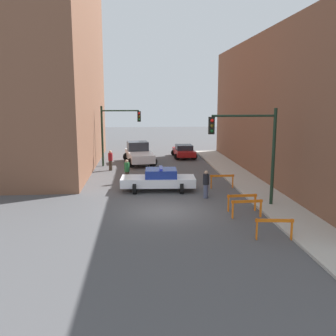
{
  "coord_description": "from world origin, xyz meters",
  "views": [
    {
      "loc": [
        -1.35,
        -18.81,
        5.78
      ],
      "look_at": [
        0.62,
        5.33,
        1.31
      ],
      "focal_mm": 40.0,
      "sensor_mm": 36.0,
      "label": 1
    }
  ],
  "objects_px": {
    "pedestrian_crossing": "(127,171)",
    "pedestrian_sidewalk": "(206,184)",
    "parked_car_near": "(184,151)",
    "barrier_front": "(274,225)",
    "barrier_corner": "(222,179)",
    "white_truck": "(139,153)",
    "police_car": "(159,179)",
    "barrier_back": "(242,200)",
    "traffic_light_near": "(253,142)",
    "traffic_light_far": "(115,127)",
    "pedestrian_corner": "(110,160)",
    "barrier_mid": "(247,206)"
  },
  "relations": [
    {
      "from": "parked_car_near",
      "to": "pedestrian_corner",
      "type": "xyz_separation_m",
      "value": [
        -6.83,
        -6.27,
        0.19
      ]
    },
    {
      "from": "pedestrian_crossing",
      "to": "pedestrian_sidewalk",
      "type": "xyz_separation_m",
      "value": [
        4.75,
        -4.4,
        0.0
      ]
    },
    {
      "from": "white_truck",
      "to": "barrier_corner",
      "type": "bearing_deg",
      "value": -69.77
    },
    {
      "from": "parked_car_near",
      "to": "barrier_corner",
      "type": "relative_size",
      "value": 2.71
    },
    {
      "from": "white_truck",
      "to": "pedestrian_corner",
      "type": "height_order",
      "value": "white_truck"
    },
    {
      "from": "white_truck",
      "to": "barrier_corner",
      "type": "height_order",
      "value": "white_truck"
    },
    {
      "from": "police_car",
      "to": "barrier_back",
      "type": "distance_m",
      "value": 6.32
    },
    {
      "from": "white_truck",
      "to": "barrier_back",
      "type": "height_order",
      "value": "white_truck"
    },
    {
      "from": "barrier_mid",
      "to": "barrier_corner",
      "type": "distance_m",
      "value": 6.25
    },
    {
      "from": "parked_car_near",
      "to": "police_car",
      "type": "bearing_deg",
      "value": -104.82
    },
    {
      "from": "pedestrian_crossing",
      "to": "barrier_mid",
      "type": "bearing_deg",
      "value": -172.69
    },
    {
      "from": "traffic_light_far",
      "to": "parked_car_near",
      "type": "distance_m",
      "value": 8.21
    },
    {
      "from": "barrier_front",
      "to": "pedestrian_crossing",
      "type": "bearing_deg",
      "value": 119.62
    },
    {
      "from": "police_car",
      "to": "barrier_mid",
      "type": "relative_size",
      "value": 2.99
    },
    {
      "from": "barrier_front",
      "to": "barrier_mid",
      "type": "height_order",
      "value": "same"
    },
    {
      "from": "pedestrian_sidewalk",
      "to": "barrier_corner",
      "type": "height_order",
      "value": "pedestrian_sidewalk"
    },
    {
      "from": "barrier_mid",
      "to": "pedestrian_sidewalk",
      "type": "bearing_deg",
      "value": 109.17
    },
    {
      "from": "traffic_light_near",
      "to": "barrier_corner",
      "type": "xyz_separation_m",
      "value": [
        -0.59,
        4.33,
        -2.91
      ]
    },
    {
      "from": "police_car",
      "to": "white_truck",
      "type": "height_order",
      "value": "white_truck"
    },
    {
      "from": "pedestrian_sidewalk",
      "to": "pedestrian_crossing",
      "type": "bearing_deg",
      "value": -19.99
    },
    {
      "from": "barrier_mid",
      "to": "police_car",
      "type": "bearing_deg",
      "value": 124.0
    },
    {
      "from": "barrier_mid",
      "to": "barrier_front",
      "type": "bearing_deg",
      "value": -84.44
    },
    {
      "from": "police_car",
      "to": "barrier_corner",
      "type": "distance_m",
      "value": 4.19
    },
    {
      "from": "pedestrian_crossing",
      "to": "barrier_back",
      "type": "xyz_separation_m",
      "value": [
        6.16,
        -7.15,
        -0.24
      ]
    },
    {
      "from": "white_truck",
      "to": "barrier_mid",
      "type": "xyz_separation_m",
      "value": [
        5.22,
        -16.41,
        -0.29
      ]
    },
    {
      "from": "pedestrian_crossing",
      "to": "parked_car_near",
      "type": "bearing_deg",
      "value": -54.83
    },
    {
      "from": "pedestrian_corner",
      "to": "pedestrian_crossing",
      "type": "bearing_deg",
      "value": 61.36
    },
    {
      "from": "traffic_light_near",
      "to": "traffic_light_far",
      "type": "xyz_separation_m",
      "value": [
        -8.03,
        13.31,
        -0.13
      ]
    },
    {
      "from": "pedestrian_crossing",
      "to": "pedestrian_sidewalk",
      "type": "relative_size",
      "value": 1.0
    },
    {
      "from": "police_car",
      "to": "barrier_front",
      "type": "xyz_separation_m",
      "value": [
        4.3,
        -8.91,
        -0.11
      ]
    },
    {
      "from": "traffic_light_near",
      "to": "white_truck",
      "type": "height_order",
      "value": "traffic_light_near"
    },
    {
      "from": "traffic_light_near",
      "to": "police_car",
      "type": "bearing_deg",
      "value": 139.85
    },
    {
      "from": "traffic_light_near",
      "to": "pedestrian_corner",
      "type": "distance_m",
      "value": 14.2
    },
    {
      "from": "police_car",
      "to": "pedestrian_sidewalk",
      "type": "height_order",
      "value": "pedestrian_sidewalk"
    },
    {
      "from": "traffic_light_near",
      "to": "police_car",
      "type": "distance_m",
      "value": 6.84
    },
    {
      "from": "pedestrian_sidewalk",
      "to": "barrier_corner",
      "type": "relative_size",
      "value": 1.04
    },
    {
      "from": "white_truck",
      "to": "police_car",
      "type": "bearing_deg",
      "value": -91.12
    },
    {
      "from": "parked_car_near",
      "to": "pedestrian_crossing",
      "type": "relative_size",
      "value": 2.61
    },
    {
      "from": "traffic_light_far",
      "to": "parked_car_near",
      "type": "height_order",
      "value": "traffic_light_far"
    },
    {
      "from": "traffic_light_far",
      "to": "barrier_front",
      "type": "bearing_deg",
      "value": -67.44
    },
    {
      "from": "white_truck",
      "to": "barrier_front",
      "type": "relative_size",
      "value": 3.52
    },
    {
      "from": "traffic_light_near",
      "to": "barrier_mid",
      "type": "distance_m",
      "value": 3.57
    },
    {
      "from": "police_car",
      "to": "parked_car_near",
      "type": "xyz_separation_m",
      "value": [
        3.27,
        13.44,
        -0.05
      ]
    },
    {
      "from": "white_truck",
      "to": "barrier_corner",
      "type": "distance_m",
      "value": 11.51
    },
    {
      "from": "pedestrian_sidewalk",
      "to": "barrier_corner",
      "type": "bearing_deg",
      "value": -99.57
    },
    {
      "from": "barrier_front",
      "to": "barrier_corner",
      "type": "distance_m",
      "value": 9.22
    },
    {
      "from": "traffic_light_far",
      "to": "pedestrian_sidewalk",
      "type": "distance_m",
      "value": 13.07
    },
    {
      "from": "police_car",
      "to": "parked_car_near",
      "type": "height_order",
      "value": "police_car"
    },
    {
      "from": "traffic_light_near",
      "to": "barrier_corner",
      "type": "relative_size",
      "value": 3.25
    },
    {
      "from": "traffic_light_near",
      "to": "white_truck",
      "type": "bearing_deg",
      "value": 112.44
    }
  ]
}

